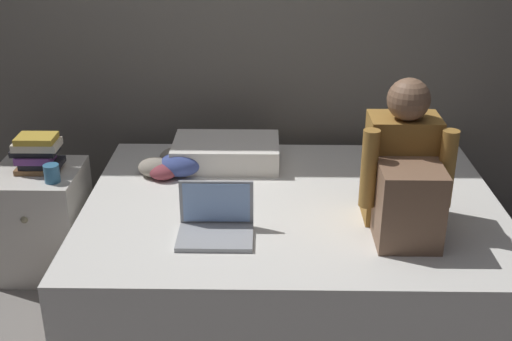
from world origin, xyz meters
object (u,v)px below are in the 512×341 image
pillow (226,152)px  book_stack (37,153)px  laptop (216,223)px  clothes_pile (173,164)px  nightstand (42,221)px  person_sitting (404,175)px  bed (291,250)px  mug (52,173)px

pillow → book_stack: book_stack is taller
laptop → clothes_pile: bearing=112.7°
laptop → pillow: size_ratio=0.57×
nightstand → person_sitting: person_sitting is taller
nightstand → laptop: size_ratio=1.76×
bed → nightstand: 1.32m
person_sitting → laptop: size_ratio=2.05×
nightstand → laptop: bearing=-29.5°
bed → laptop: (-0.34, -0.32, 0.32)m
person_sitting → bed: bearing=153.0°
mug → bed: bearing=-5.3°
book_stack → nightstand: bearing=-146.9°
pillow → person_sitting: bearing=-40.5°
laptop → book_stack: 1.09m
pillow → book_stack: 0.96m
bed → clothes_pile: bearing=152.2°
book_stack → mug: (0.11, -0.13, -0.05)m
bed → person_sitting: size_ratio=3.05×
nightstand → person_sitting: (1.76, -0.46, 0.49)m
bed → laptop: laptop is taller
laptop → book_stack: bearing=149.2°
bed → person_sitting: (0.46, -0.24, 0.51)m
pillow → mug: (-0.83, -0.34, 0.02)m
person_sitting → mug: size_ratio=7.28×
bed → pillow: size_ratio=3.57×
nightstand → book_stack: bearing=33.1°
bed → clothes_pile: clothes_pile is taller
bed → mug: bearing=174.7°
laptop → mug: bearing=152.9°
bed → book_stack: (-1.28, 0.24, 0.40)m
bed → mug: (-1.17, 0.11, 0.35)m
nightstand → clothes_pile: clothes_pile is taller
bed → mug: mug is taller
nightstand → laptop: laptop is taller
nightstand → mug: size_ratio=6.27×
clothes_pile → mug: bearing=-159.4°
laptop → book_stack: (-0.94, 0.56, 0.08)m
nightstand → mug: 0.37m
pillow → mug: size_ratio=6.22×
laptop → nightstand: bearing=150.5°
nightstand → clothes_pile: bearing=7.5°
person_sitting → clothes_pile: size_ratio=2.03×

